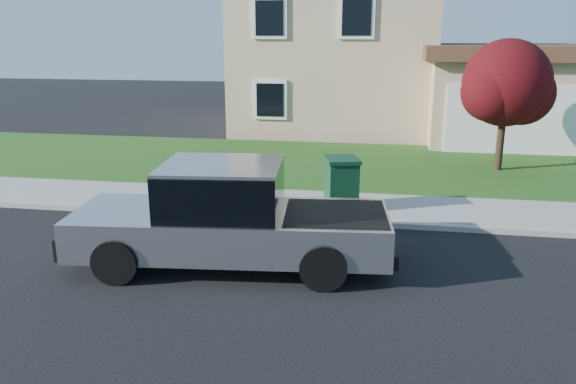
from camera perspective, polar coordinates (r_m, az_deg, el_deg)
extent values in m
plane|color=black|center=(9.89, -3.35, -8.32)|extent=(80.00, 80.00, 0.00)
cube|color=gray|center=(12.40, 4.14, -2.97)|extent=(40.00, 0.20, 0.12)
cube|color=gray|center=(13.43, 4.60, -1.42)|extent=(40.00, 2.00, 0.15)
cube|color=#214D16|center=(17.78, 5.89, 2.73)|extent=(40.00, 7.00, 0.10)
cube|color=tan|center=(25.89, 5.12, 13.86)|extent=(8.00, 9.00, 6.40)
cube|color=tan|center=(23.35, 20.70, 8.78)|extent=(5.50, 6.00, 3.20)
cube|color=white|center=(20.46, 22.14, 6.79)|extent=(4.60, 0.12, 2.30)
cube|color=#4C2D1E|center=(23.23, 21.14, 13.18)|extent=(6.20, 6.80, 0.50)
cube|color=white|center=(21.67, -1.88, 17.25)|extent=(1.30, 0.10, 1.50)
cube|color=white|center=(21.28, 6.99, 17.18)|extent=(1.30, 0.10, 1.50)
cube|color=black|center=(21.80, -1.81, 9.35)|extent=(1.30, 0.10, 1.50)
cylinder|color=black|center=(9.83, -17.07, -6.73)|extent=(0.80, 0.36, 0.78)
cylinder|color=black|center=(11.40, -13.92, -3.36)|extent=(0.80, 0.36, 0.78)
cylinder|color=black|center=(9.19, 3.60, -7.61)|extent=(0.80, 0.36, 0.78)
cylinder|color=black|center=(10.85, 3.70, -3.88)|extent=(0.80, 0.36, 0.78)
cube|color=#B2B4B9|center=(10.06, -5.77, -3.84)|extent=(5.69, 2.46, 0.70)
cube|color=black|center=(9.86, -6.72, 0.23)|extent=(2.20, 1.99, 0.82)
cube|color=#B2B4B9|center=(9.76, -6.80, 2.64)|extent=(2.20, 1.99, 0.08)
cube|color=black|center=(9.81, 4.85, -2.29)|extent=(1.90, 1.81, 0.06)
cube|color=black|center=(10.92, -20.39, -3.94)|extent=(0.29, 1.85, 0.39)
cube|color=black|center=(10.04, 10.24, -5.17)|extent=(0.29, 1.85, 0.24)
cube|color=black|center=(11.04, -9.67, 1.27)|extent=(0.14, 0.22, 0.17)
imported|color=#DF857A|center=(11.58, -10.49, -1.01)|extent=(0.64, 0.53, 1.49)
cylinder|color=#D2B986|center=(11.38, -10.68, 2.67)|extent=(0.40, 0.40, 0.04)
cylinder|color=#D2B986|center=(11.37, -10.70, 2.97)|extent=(0.20, 0.20, 0.14)
cylinder|color=black|center=(17.88, 20.76, 4.89)|extent=(0.22, 0.22, 1.75)
sphere|color=#470F12|center=(17.67, 21.30, 10.29)|extent=(2.51, 2.51, 2.51)
sphere|color=#470F12|center=(18.13, 22.71, 9.22)|extent=(1.86, 1.86, 1.86)
sphere|color=#470F12|center=(17.28, 20.00, 9.58)|extent=(1.75, 1.75, 1.75)
cube|color=#0E361E|center=(12.87, 5.46, 0.69)|extent=(0.84, 0.92, 1.10)
cube|color=#0E361E|center=(12.72, 5.53, 3.28)|extent=(0.93, 1.00, 0.09)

